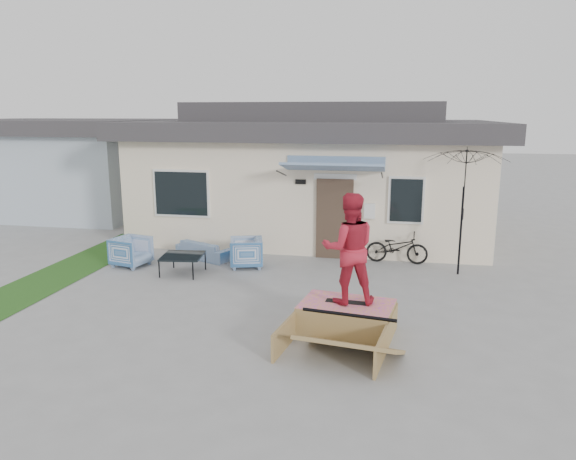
% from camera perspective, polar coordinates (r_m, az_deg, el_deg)
% --- Properties ---
extents(ground, '(90.00, 90.00, 0.00)m').
position_cam_1_polar(ground, '(10.20, -3.69, -9.23)').
color(ground, gray).
rests_on(ground, ground).
extents(grass_strip, '(1.40, 8.00, 0.01)m').
position_cam_1_polar(grass_strip, '(14.05, -22.45, -4.05)').
color(grass_strip, '#204D19').
rests_on(grass_strip, ground).
extents(house, '(10.80, 8.49, 4.10)m').
position_cam_1_polar(house, '(17.42, 3.05, 6.39)').
color(house, beige).
rests_on(house, ground).
extents(neighbor_house, '(8.60, 7.60, 3.50)m').
position_cam_1_polar(neighbor_house, '(23.22, -22.91, 6.55)').
color(neighbor_house, '#A6B5C5').
rests_on(neighbor_house, ground).
extents(loveseat, '(1.66, 1.10, 0.63)m').
position_cam_1_polar(loveseat, '(14.21, -8.81, -1.78)').
color(loveseat, '#255A97').
rests_on(loveseat, ground).
extents(armchair_left, '(0.91, 0.95, 0.82)m').
position_cam_1_polar(armchair_left, '(13.89, -16.37, -2.06)').
color(armchair_left, '#255A97').
rests_on(armchair_left, ground).
extents(armchair_right, '(0.92, 0.96, 0.81)m').
position_cam_1_polar(armchair_right, '(13.29, -4.50, -2.24)').
color(armchair_right, '#255A97').
rests_on(armchair_right, ground).
extents(coffee_table, '(1.04, 1.04, 0.46)m').
position_cam_1_polar(coffee_table, '(12.98, -11.14, -3.61)').
color(coffee_table, black).
rests_on(coffee_table, ground).
extents(bicycle, '(1.57, 0.61, 0.99)m').
position_cam_1_polar(bicycle, '(13.86, 11.54, -1.47)').
color(bicycle, black).
rests_on(bicycle, ground).
extents(patio_umbrella, '(2.41, 2.33, 2.20)m').
position_cam_1_polar(patio_umbrella, '(13.00, 18.12, 2.90)').
color(patio_umbrella, black).
rests_on(patio_umbrella, ground).
extents(skate_ramp, '(1.85, 2.29, 0.52)m').
position_cam_1_polar(skate_ramp, '(9.48, 6.26, -9.30)').
color(skate_ramp, olive).
rests_on(skate_ramp, ground).
extents(skateboard, '(0.78, 0.25, 0.05)m').
position_cam_1_polar(skateboard, '(9.43, 6.38, -7.58)').
color(skateboard, black).
rests_on(skateboard, skate_ramp).
extents(skater, '(1.07, 0.91, 1.91)m').
position_cam_1_polar(skater, '(9.14, 6.53, -1.80)').
color(skater, '#B72033').
rests_on(skater, skateboard).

